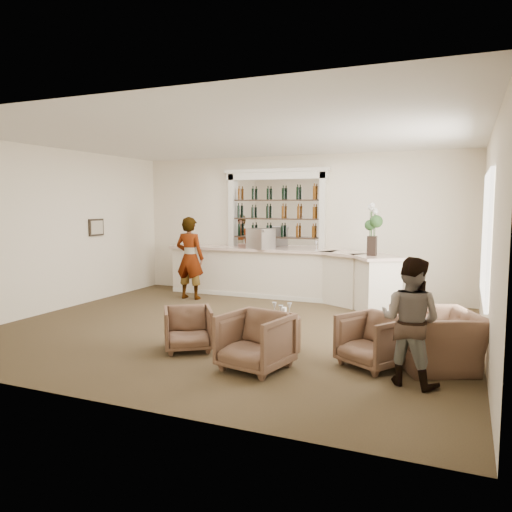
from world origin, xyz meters
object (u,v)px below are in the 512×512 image
Objects in this scene: armchair_left at (188,329)px; sommelier at (190,258)px; cocktail_table at (281,334)px; armchair_far at (438,339)px; espresso_machine at (261,239)px; bar_counter at (283,274)px; flower_vase at (372,226)px; guest at (410,321)px; armchair_right at (373,341)px; armchair_center at (255,341)px.

sommelier is at bearing 85.68° from armchair_left.
armchair_far is (2.19, 0.11, 0.12)m from cocktail_table.
cocktail_table is at bearing 137.17° from sommelier.
bar_counter is at bearing 29.72° from espresso_machine.
flower_vase is (-1.44, 3.14, 1.35)m from armchair_far.
bar_counter is at bearing -157.08° from sommelier.
flower_vase is at bearing -16.05° from bar_counter.
armchair_far is (5.52, -2.90, -0.57)m from sommelier.
guest is (5.23, -3.73, -0.17)m from sommelier.
guest is at bearing -20.55° from cocktail_table.
guest is at bearing -73.73° from flower_vase.
sommelier is 1.69m from espresso_machine.
bar_counter is at bearing 155.83° from armchair_right.
espresso_machine is at bearing 168.13° from flower_vase.
bar_counter is 10.72× the size of espresso_machine.
armchair_right is at bearing 144.79° from sommelier.
guest reaches higher than armchair_far.
armchair_left is 4.52m from flower_vase.
armchair_right is 3.80m from flower_vase.
sommelier is 1.81× the size of flower_vase.
armchair_left is 0.68× the size of flower_vase.
guest reaches higher than bar_counter.
bar_counter is 4.99× the size of armchair_far.
flower_vase is (-1.16, 3.97, 0.95)m from guest.
espresso_machine is at bearing 63.81° from armchair_left.
espresso_machine is 2.73m from flower_vase.
guest reaches higher than armchair_left.
sommelier is at bearing -126.75° from espresso_machine.
bar_counter reaches higher than armchair_center.
armchair_far is at bearing 2.97° from cocktail_table.
armchair_far is (0.28, 0.83, -0.40)m from guest.
armchair_center is at bearing 23.12° from guest.
armchair_far is at bearing 55.45° from armchair_right.
armchair_center is 1.58m from armchair_right.
flower_vase is (2.03, 3.79, 1.40)m from armchair_left.
armchair_center is (-0.02, -0.95, 0.13)m from cocktail_table.
cocktail_table is 0.96m from armchair_center.
armchair_center is at bearing -121.26° from armchair_right.
armchair_center is at bearing -44.46° from espresso_machine.
bar_counter reaches higher than armchair_far.
armchair_center is 1.07× the size of armchair_right.
espresso_machine is (-3.81, 4.52, 0.60)m from guest.
sommelier reaches higher than cocktail_table.
guest reaches higher than armchair_right.
bar_counter is 5.63m from guest.
armchair_right is (2.67, 0.30, 0.03)m from armchair_left.
armchair_center is (1.35, -4.81, -0.19)m from bar_counter.
armchair_left is at bearing -57.95° from espresso_machine.
sommelier is (-3.32, 3.01, 0.69)m from cocktail_table.
armchair_left is at bearing -118.22° from flower_vase.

